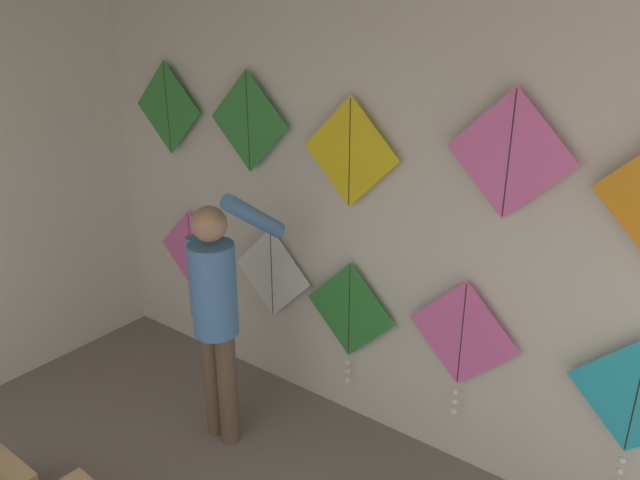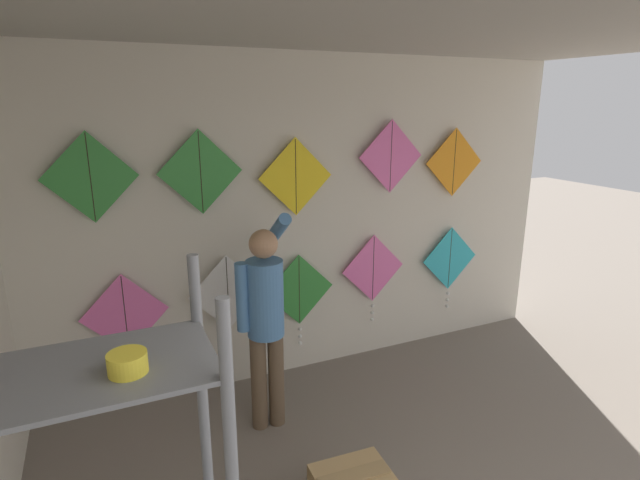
% 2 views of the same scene
% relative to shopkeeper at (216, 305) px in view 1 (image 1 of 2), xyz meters
% --- Properties ---
extents(back_panel, '(5.31, 0.06, 2.80)m').
position_rel_shopkeeper_xyz_m(back_panel, '(0.58, 0.72, 0.47)').
color(back_panel, beige).
rests_on(back_panel, ground).
extents(shopkeeper, '(0.42, 0.56, 1.65)m').
position_rel_shopkeeper_xyz_m(shopkeeper, '(0.00, 0.00, 0.00)').
color(shopkeeper, brown).
rests_on(shopkeeper, ground).
extents(kite_0, '(0.65, 0.01, 0.65)m').
position_rel_shopkeeper_xyz_m(kite_0, '(-0.92, 0.63, -0.10)').
color(kite_0, pink).
extents(kite_1, '(0.65, 0.01, 0.65)m').
position_rel_shopkeeper_xyz_m(kite_1, '(-0.12, 0.63, -0.06)').
color(kite_1, white).
extents(kite_2, '(0.65, 0.04, 0.86)m').
position_rel_shopkeeper_xyz_m(kite_2, '(0.52, 0.63, -0.17)').
color(kite_2, '#338C38').
extents(kite_3, '(0.65, 0.04, 0.86)m').
position_rel_shopkeeper_xyz_m(kite_3, '(1.27, 0.63, -0.07)').
color(kite_3, pink).
extents(kite_4, '(0.65, 0.04, 0.86)m').
position_rel_shopkeeper_xyz_m(kite_4, '(2.17, 0.63, -0.09)').
color(kite_4, '#28B2C6').
extents(kite_5, '(0.65, 0.01, 0.65)m').
position_rel_shopkeeper_xyz_m(kite_5, '(-1.05, 0.63, 0.96)').
color(kite_5, '#338C38').
extents(kite_6, '(0.65, 0.01, 0.65)m').
position_rel_shopkeeper_xyz_m(kite_6, '(-0.28, 0.63, 0.95)').
color(kite_6, '#338C38').
extents(kite_7, '(0.65, 0.01, 0.65)m').
position_rel_shopkeeper_xyz_m(kite_7, '(0.50, 0.63, 0.87)').
color(kite_7, yellow).
extents(kite_8, '(0.65, 0.01, 0.65)m').
position_rel_shopkeeper_xyz_m(kite_8, '(1.42, 0.63, 1.00)').
color(kite_8, pink).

